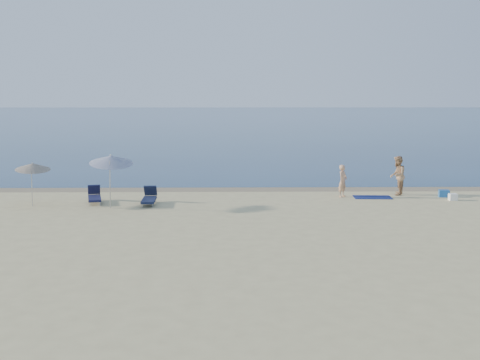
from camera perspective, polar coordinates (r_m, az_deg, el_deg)
name	(u,v)px	position (r m, az deg, el deg)	size (l,w,h in m)	color
ground	(387,339)	(13.34, 13.76, -14.45)	(160.00, 160.00, 0.00)	#CEC189
sea	(248,119)	(112.04, 0.80, 5.80)	(240.00, 160.00, 0.01)	#0C2B4D
wet_sand_strip	(293,189)	(31.86, 5.01, -0.87)	(240.00, 1.60, 0.00)	#847254
person_left	(343,181)	(29.74, 9.72, -0.09)	(0.58, 0.38, 1.58)	tan
person_right	(397,176)	(30.87, 14.70, 0.41)	(0.95, 0.74, 1.95)	tan
beach_towel	(372,197)	(29.95, 12.45, -1.61)	(1.80, 1.00, 0.03)	#101A53
white_bag	(453,197)	(30.24, 19.54, -1.53)	(0.37, 0.31, 0.31)	white
blue_cooler	(444,193)	(31.04, 18.77, -1.21)	(0.49, 0.35, 0.35)	#2061B1
umbrella_near	(111,160)	(27.11, -12.13, 1.91)	(2.39, 2.41, 2.52)	silver
umbrella_far	(33,166)	(28.53, -19.06, 1.22)	(2.05, 2.06, 2.08)	silver
lounger_left	(94,197)	(28.68, -13.63, -1.55)	(0.96, 1.82, 0.76)	#16193E
lounger_right	(149,198)	(27.76, -8.60, -1.71)	(0.65, 1.81, 0.79)	#151D3A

